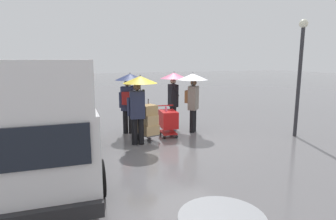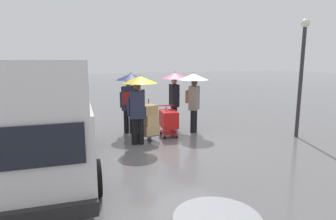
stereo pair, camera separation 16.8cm
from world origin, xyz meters
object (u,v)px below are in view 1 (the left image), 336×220
at_px(pedestrian_far_side, 193,89).
at_px(cargo_van_parked_right, 45,125).
at_px(pedestrian_white_side, 139,93).
at_px(shopping_cart_vendor, 168,120).
at_px(hand_dolly_boxes, 148,121).
at_px(pedestrian_pink_side, 174,87).
at_px(street_lamp, 300,66).
at_px(pedestrian_black_side, 129,89).

bearing_deg(pedestrian_far_side, cargo_van_parked_right, 25.87).
relative_size(cargo_van_parked_right, pedestrian_far_side, 2.53).
bearing_deg(pedestrian_white_side, shopping_cart_vendor, -155.67).
xyz_separation_m(hand_dolly_boxes, pedestrian_white_side, (0.37, 0.27, 0.95)).
height_order(pedestrian_white_side, pedestrian_far_side, same).
bearing_deg(shopping_cart_vendor, pedestrian_far_side, -168.65).
relative_size(hand_dolly_boxes, pedestrian_pink_side, 0.61).
height_order(cargo_van_parked_right, street_lamp, street_lamp).
height_order(cargo_van_parked_right, hand_dolly_boxes, cargo_van_parked_right).
xyz_separation_m(hand_dolly_boxes, pedestrian_pink_side, (-1.44, -1.32, 0.95)).
relative_size(hand_dolly_boxes, pedestrian_black_side, 0.61).
relative_size(pedestrian_pink_side, pedestrian_white_side, 1.00).
xyz_separation_m(shopping_cart_vendor, pedestrian_pink_side, (-0.65, -1.07, 1.02)).
relative_size(cargo_van_parked_right, street_lamp, 1.41).
xyz_separation_m(cargo_van_parked_right, pedestrian_white_side, (-2.60, -1.59, 0.41)).
bearing_deg(pedestrian_black_side, pedestrian_pink_side, -174.00).
distance_m(shopping_cart_vendor, street_lamp, 4.70).
bearing_deg(pedestrian_pink_side, hand_dolly_boxes, 42.55).
distance_m(pedestrian_pink_side, pedestrian_black_side, 1.77).
xyz_separation_m(pedestrian_black_side, street_lamp, (-5.15, 2.47, 0.80)).
height_order(pedestrian_black_side, street_lamp, street_lamp).
bearing_deg(cargo_van_parked_right, street_lamp, -176.14).
bearing_deg(shopping_cart_vendor, pedestrian_black_side, -38.42).
bearing_deg(cargo_van_parked_right, shopping_cart_vendor, -150.68).
distance_m(pedestrian_white_side, pedestrian_far_side, 2.30).
distance_m(cargo_van_parked_right, pedestrian_black_side, 4.02).
bearing_deg(cargo_van_parked_right, pedestrian_pink_side, -144.19).
bearing_deg(pedestrian_pink_side, cargo_van_parked_right, 35.81).
relative_size(hand_dolly_boxes, pedestrian_far_side, 0.61).
bearing_deg(street_lamp, cargo_van_parked_right, 3.86).
bearing_deg(pedestrian_white_side, pedestrian_pink_side, -138.61).
height_order(cargo_van_parked_right, shopping_cart_vendor, cargo_van_parked_right).
xyz_separation_m(pedestrian_white_side, pedestrian_far_side, (-2.18, -0.73, -0.01)).
height_order(hand_dolly_boxes, pedestrian_black_side, pedestrian_black_side).
relative_size(pedestrian_pink_side, pedestrian_black_side, 1.00).
distance_m(pedestrian_black_side, pedestrian_white_side, 1.41).
xyz_separation_m(cargo_van_parked_right, street_lamp, (-7.80, -0.53, 1.19)).
bearing_deg(hand_dolly_boxes, pedestrian_pink_side, -137.45).
distance_m(cargo_van_parked_right, shopping_cart_vendor, 4.36).
bearing_deg(pedestrian_black_side, shopping_cart_vendor, 141.58).
xyz_separation_m(pedestrian_pink_side, pedestrian_far_side, (-0.37, 0.86, -0.01)).
height_order(cargo_van_parked_right, pedestrian_far_side, cargo_van_parked_right).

